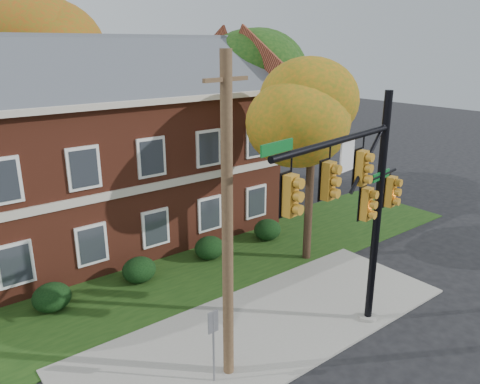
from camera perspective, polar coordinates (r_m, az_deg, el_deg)
ground at (r=16.29m, az=5.84°, el=-17.55°), size 120.00×120.00×0.00m
sidewalk at (r=16.87m, az=3.40°, el=-15.96°), size 14.00×5.00×0.08m
grass_strip at (r=20.35m, az=-6.10°, el=-9.80°), size 30.00×6.00×0.04m
apartment_building at (r=23.05m, az=-18.78°, el=5.76°), size 18.80×8.80×9.74m
hedge_left at (r=18.81m, az=-21.97°, el=-11.81°), size 1.40×1.26×1.05m
hedge_center at (r=19.83m, az=-12.20°, el=-9.26°), size 1.40×1.26×1.05m
hedge_right at (r=21.39m, az=-3.74°, el=-6.80°), size 1.40×1.26×1.05m
hedge_far_right at (r=23.37m, az=3.36°, el=-4.61°), size 1.40×1.26×1.05m
tree_near_right at (r=19.96m, az=9.64°, el=9.64°), size 4.50×4.25×8.58m
tree_right_rear at (r=29.11m, az=1.99°, el=15.19°), size 6.30×5.95×10.62m
tree_far_rear at (r=30.51m, az=-22.34°, el=15.41°), size 6.84×6.46×11.52m
traffic_signal at (r=14.52m, az=14.22°, el=-0.51°), size 7.12×1.40×8.02m
utility_pole at (r=12.54m, az=-1.55°, el=-4.23°), size 1.44×0.35×9.26m
sign_post at (r=13.67m, az=-3.27°, el=-17.02°), size 0.34×0.07×2.36m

